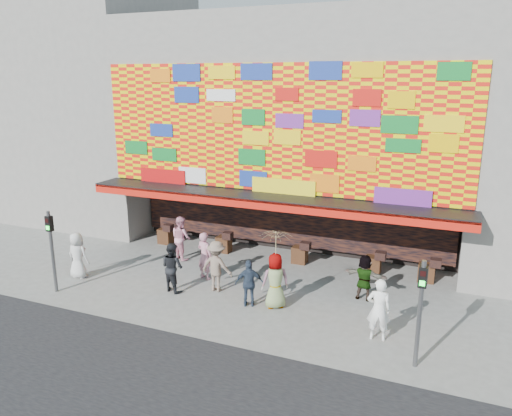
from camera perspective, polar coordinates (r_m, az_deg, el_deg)
The scene contains 15 objects.
ground at distance 17.32m, azimuth -3.00°, elevation -10.86°, with size 90.00×90.00×0.00m, color slate.
shop_building at distance 23.35m, azimuth 5.64°, elevation 9.17°, with size 15.20×9.40×10.00m.
neighbor_left at distance 29.69m, azimuth -19.65°, elevation 11.08°, with size 11.00×8.00×12.00m, color gray.
signal_left at distance 18.94m, azimuth -22.35°, elevation -3.66°, with size 0.22×0.20×3.00m.
signal_right at distance 13.76m, azimuth 18.30°, elevation -10.17°, with size 0.22×0.20×3.00m.
ped_a at distance 20.26m, azimuth -19.71°, elevation -5.12°, with size 0.87×0.57×1.79m, color silver.
ped_b at distance 19.06m, azimuth -5.88°, elevation -5.45°, with size 0.67×0.44×1.85m, color #C27D92.
ped_c at distance 18.19m, azimuth -9.54°, elevation -6.67°, with size 0.87×0.68×1.80m, color black.
ped_d at distance 17.99m, azimuth -4.53°, elevation -6.64°, with size 1.20×0.69×1.86m, color #7D695A.
ped_e at distance 16.83m, azimuth -0.76°, elevation -8.60°, with size 0.95×0.40×1.62m, color #2C394D.
ped_f at distance 17.70m, azimuth 12.30°, elevation -7.76°, with size 1.49×0.48×1.61m, color gray.
ped_g at distance 16.68m, azimuth 2.22°, elevation -8.33°, with size 0.92×0.60×1.89m, color gray.
ped_h at distance 15.19m, azimuth 13.84°, elevation -11.19°, with size 0.69×0.45×1.90m, color white.
ped_i at distance 21.26m, azimuth -8.54°, elevation -3.36°, with size 0.90×0.70×1.85m, color pink.
parasol at distance 16.23m, azimuth 2.26°, elevation -4.28°, with size 1.19×1.21×1.93m.
Camera 1 is at (6.83, -14.04, 7.49)m, focal length 35.00 mm.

